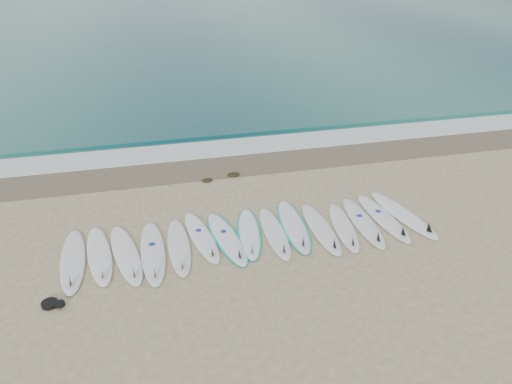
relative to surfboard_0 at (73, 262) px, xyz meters
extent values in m
plane|color=tan|center=(4.03, 0.18, -0.06)|extent=(120.00, 120.00, 0.00)
cube|color=#1B5A56|center=(4.03, 32.68, -0.04)|extent=(120.00, 55.00, 0.03)
cube|color=brown|center=(4.03, 4.28, -0.05)|extent=(120.00, 1.80, 0.01)
cube|color=silver|center=(4.03, 5.68, -0.04)|extent=(120.00, 1.40, 0.04)
cube|color=#1B5A56|center=(4.03, 7.18, -0.01)|extent=(120.00, 1.00, 0.10)
ellipsoid|color=silver|center=(0.00, 0.08, -0.01)|extent=(0.65, 2.60, 0.08)
cone|color=black|center=(0.04, -0.86, 0.14)|extent=(0.23, 0.28, 0.27)
ellipsoid|color=white|center=(0.56, 0.16, -0.01)|extent=(0.81, 2.52, 0.08)
cone|color=black|center=(0.66, -0.74, 0.13)|extent=(0.24, 0.29, 0.26)
ellipsoid|color=white|center=(1.14, 0.05, -0.01)|extent=(0.96, 2.61, 0.08)
cone|color=black|center=(1.30, -0.87, 0.14)|extent=(0.26, 0.31, 0.27)
ellipsoid|color=white|center=(1.73, -0.02, -0.01)|extent=(0.55, 2.62, 0.08)
cone|color=black|center=(1.73, -0.98, 0.14)|extent=(0.22, 0.28, 0.28)
cylinder|color=navy|center=(1.73, 0.23, 0.03)|extent=(0.15, 0.15, 0.01)
ellipsoid|color=white|center=(2.33, 0.08, -0.02)|extent=(0.54, 2.44, 0.08)
cone|color=black|center=(2.31, -0.81, 0.13)|extent=(0.21, 0.26, 0.26)
ellipsoid|color=white|center=(2.89, 0.36, -0.02)|extent=(0.84, 2.45, 0.08)
cone|color=black|center=(3.01, -0.51, 0.12)|extent=(0.24, 0.28, 0.26)
cylinder|color=navy|center=(2.86, 0.59, 0.02)|extent=(0.16, 0.16, 0.01)
ellipsoid|color=white|center=(3.46, 0.16, -0.01)|extent=(0.84, 2.52, 0.08)
ellipsoid|color=#00C5B8|center=(3.46, 0.16, -0.02)|extent=(0.93, 2.55, 0.06)
cone|color=black|center=(3.58, -0.73, 0.13)|extent=(0.24, 0.29, 0.26)
cylinder|color=navy|center=(3.43, 0.40, 0.03)|extent=(0.16, 0.16, 0.01)
ellipsoid|color=white|center=(4.03, 0.25, -0.02)|extent=(0.83, 2.36, 0.07)
ellipsoid|color=#00C5B8|center=(4.03, 0.25, -0.02)|extent=(0.91, 2.39, 0.05)
cone|color=black|center=(3.90, -0.58, 0.12)|extent=(0.23, 0.27, 0.25)
ellipsoid|color=white|center=(4.63, 0.13, -0.02)|extent=(0.57, 2.42, 0.08)
cone|color=black|center=(4.60, -0.75, 0.13)|extent=(0.21, 0.26, 0.26)
ellipsoid|color=white|center=(5.17, 0.33, -0.01)|extent=(0.72, 2.59, 0.08)
ellipsoid|color=#00C5B8|center=(5.17, 0.33, -0.02)|extent=(0.81, 2.62, 0.06)
cone|color=black|center=(5.10, -0.60, 0.14)|extent=(0.24, 0.29, 0.27)
ellipsoid|color=white|center=(5.78, 0.05, -0.01)|extent=(0.55, 2.49, 0.08)
cone|color=black|center=(5.76, -0.86, 0.13)|extent=(0.21, 0.27, 0.26)
ellipsoid|color=white|center=(6.35, -0.01, -0.02)|extent=(0.82, 2.37, 0.08)
cone|color=black|center=(6.22, -0.85, 0.12)|extent=(0.23, 0.27, 0.25)
ellipsoid|color=white|center=(6.90, 0.07, -0.01)|extent=(0.64, 2.54, 0.08)
cone|color=black|center=(6.86, -0.84, 0.13)|extent=(0.23, 0.28, 0.27)
cylinder|color=navy|center=(6.91, 0.31, 0.03)|extent=(0.15, 0.15, 0.01)
ellipsoid|color=white|center=(7.49, 0.16, -0.01)|extent=(0.65, 2.56, 0.08)
cone|color=black|center=(7.53, -0.76, 0.14)|extent=(0.23, 0.28, 0.27)
cylinder|color=navy|center=(7.47, 0.41, 0.03)|extent=(0.15, 0.15, 0.01)
ellipsoid|color=white|center=(8.05, 0.18, -0.01)|extent=(0.97, 2.70, 0.09)
cone|color=black|center=(8.20, -0.78, 0.14)|extent=(0.27, 0.32, 0.28)
ellipsoid|color=black|center=(3.48, 3.36, -0.03)|extent=(0.32, 0.25, 0.06)
ellipsoid|color=black|center=(4.31, 3.53, -0.02)|extent=(0.39, 0.30, 0.08)
cylinder|color=black|center=(-0.32, -1.34, -0.02)|extent=(0.32, 0.32, 0.08)
cylinder|color=black|center=(-0.12, -1.44, 0.02)|extent=(0.20, 0.20, 0.06)
camera|label=1|loc=(1.78, -9.66, 6.40)|focal=35.00mm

